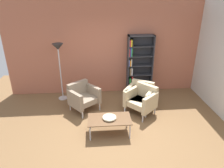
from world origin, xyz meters
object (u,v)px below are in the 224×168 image
(armchair_near_window, at_px, (142,99))
(armchair_spare_guest, at_px, (83,96))
(armchair_by_bookshelf, at_px, (140,96))
(bookshelf_tall, at_px, (137,66))
(decorative_bowl, at_px, (109,117))
(floor_lamp_torchiere, at_px, (58,54))
(coffee_table_low, at_px, (109,120))

(armchair_near_window, bearing_deg, armchair_spare_guest, -143.33)
(armchair_spare_guest, relative_size, armchair_by_bookshelf, 1.01)
(armchair_near_window, bearing_deg, bookshelf_tall, 132.83)
(decorative_bowl, height_order, armchair_by_bookshelf, armchair_by_bookshelf)
(armchair_by_bookshelf, relative_size, floor_lamp_torchiere, 0.54)
(armchair_spare_guest, relative_size, armchair_near_window, 1.00)
(coffee_table_low, bearing_deg, floor_lamp_torchiere, 125.25)
(decorative_bowl, relative_size, armchair_near_window, 0.34)
(armchair_spare_guest, xyz_separation_m, armchair_near_window, (1.60, -0.31, 0.00))
(armchair_spare_guest, distance_m, armchair_near_window, 1.63)
(bookshelf_tall, height_order, armchair_by_bookshelf, bookshelf_tall)
(bookshelf_tall, bearing_deg, floor_lamp_torchiere, -173.76)
(floor_lamp_torchiere, bearing_deg, decorative_bowl, -54.75)
(decorative_bowl, xyz_separation_m, armchair_spare_guest, (-0.66, 1.15, -0.02))
(armchair_near_window, bearing_deg, coffee_table_low, -90.62)
(armchair_spare_guest, bearing_deg, armchair_near_window, -50.28)
(armchair_spare_guest, bearing_deg, coffee_table_low, -99.71)
(bookshelf_tall, bearing_deg, coffee_table_low, -116.13)
(floor_lamp_torchiere, bearing_deg, armchair_spare_guest, -47.32)
(decorative_bowl, bearing_deg, coffee_table_low, -9.46)
(bookshelf_tall, height_order, coffee_table_low, bookshelf_tall)
(bookshelf_tall, height_order, armchair_spare_guest, bookshelf_tall)
(coffee_table_low, height_order, decorative_bowl, decorative_bowl)
(coffee_table_low, bearing_deg, armchair_spare_guest, 119.72)
(decorative_bowl, xyz_separation_m, floor_lamp_torchiere, (-1.33, 1.88, 1.01))
(armchair_near_window, height_order, armchair_by_bookshelf, same)
(armchair_near_window, xyz_separation_m, armchair_by_bookshelf, (-0.01, 0.21, 0.00))
(armchair_by_bookshelf, bearing_deg, armchair_spare_guest, -152.49)
(armchair_by_bookshelf, bearing_deg, bookshelf_tall, 114.86)
(coffee_table_low, bearing_deg, armchair_by_bookshelf, 48.52)
(coffee_table_low, bearing_deg, armchair_near_window, 41.86)
(bookshelf_tall, height_order, armchair_near_window, bookshelf_tall)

